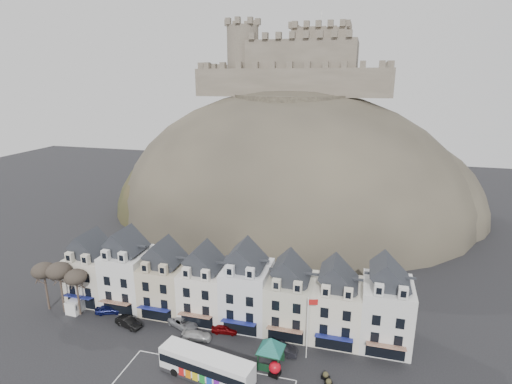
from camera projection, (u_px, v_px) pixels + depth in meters
townhouse_terrace at (227, 287)px, 61.98m from camera, size 54.40×9.35×11.80m
castle_hill at (293, 213)px, 112.32m from camera, size 100.00×76.00×68.00m
castle at (298, 64)px, 108.01m from camera, size 50.20×22.20×22.00m
tree_left_far at (43, 271)px, 63.75m from camera, size 3.61×3.61×8.24m
tree_left_mid at (59, 271)px, 62.91m from camera, size 3.78×3.78×8.64m
tree_left_near at (76, 277)px, 62.35m from camera, size 3.43×3.43×7.84m
bus at (206, 366)px, 49.86m from camera, size 12.83×5.06×3.53m
bus_shelter at (271, 344)px, 51.83m from camera, size 6.62×6.62×4.21m
red_buoy at (275, 369)px, 50.73m from camera, size 1.55×1.55×1.91m
flagpole at (308, 324)px, 52.74m from camera, size 1.30×0.40×9.19m
white_van at (80, 302)px, 65.52m from camera, size 2.18×4.75×2.14m
planter_west at (329, 383)px, 49.01m from camera, size 1.11×0.73×1.04m
planter_east at (326, 376)px, 50.15m from camera, size 1.16×0.82×1.05m
car_navy at (109, 309)px, 64.28m from camera, size 4.47×3.10×1.41m
car_black at (128, 322)px, 60.76m from camera, size 4.70×2.74×1.46m
car_silver at (183, 323)px, 60.74m from camera, size 5.43×4.06×1.39m
car_white at (197, 335)px, 57.87m from camera, size 4.43×2.31×1.23m
car_maroon at (225, 329)px, 59.33m from camera, size 4.10×2.03×1.34m
car_charcoal at (280, 349)px, 54.74m from camera, size 4.77×1.74×1.56m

